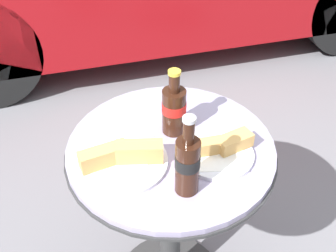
% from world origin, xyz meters
% --- Properties ---
extents(bistro_table, '(0.62, 0.62, 0.74)m').
position_xyz_m(bistro_table, '(0.00, 0.00, 0.52)').
color(bistro_table, '#333333').
rests_on(bistro_table, ground_plane).
extents(cola_bottle_left, '(0.06, 0.06, 0.24)m').
position_xyz_m(cola_bottle_left, '(-0.01, -0.17, 0.84)').
color(cola_bottle_left, '#33190F').
rests_on(cola_bottle_left, bistro_table).
extents(cola_bottle_right, '(0.07, 0.07, 0.21)m').
position_xyz_m(cola_bottle_right, '(0.03, 0.06, 0.82)').
color(cola_bottle_right, '#33190F').
rests_on(cola_bottle_right, bistro_table).
extents(lunch_plate_near, '(0.26, 0.26, 0.07)m').
position_xyz_m(lunch_plate_near, '(-0.15, -0.04, 0.76)').
color(lunch_plate_near, white).
rests_on(lunch_plate_near, bistro_table).
extents(lunch_plate_far, '(0.21, 0.21, 0.06)m').
position_xyz_m(lunch_plate_far, '(0.12, -0.07, 0.76)').
color(lunch_plate_far, white).
rests_on(lunch_plate_far, bistro_table).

